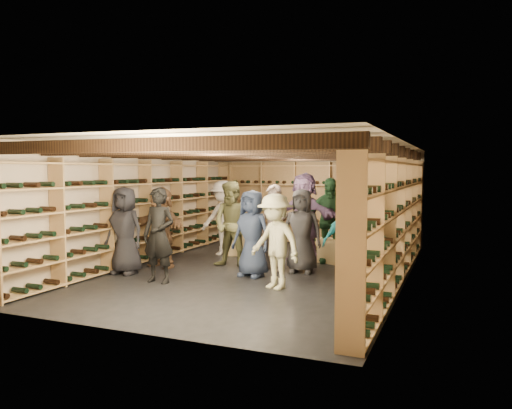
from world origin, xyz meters
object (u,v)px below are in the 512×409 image
object	(u,v)px
crate_loose	(305,246)
person_7	(274,228)
crate_stack_right	(331,251)
person_10	(329,220)
person_5	(161,227)
person_11	(304,217)
crate_stack_left	(239,237)
person_9	(223,218)
person_8	(359,231)
person_1	(159,235)
person_12	(302,231)
person_0	(125,230)
person_2	(233,225)
person_6	(252,234)
person_4	(356,245)
person_3	(275,241)

from	to	relation	value
crate_loose	person_7	distance (m)	2.72
crate_stack_right	person_10	bearing A→B (deg)	-180.00
person_5	person_11	xyz separation A→B (m)	(2.44, 1.73, 0.14)
crate_stack_left	person_11	size ratio (longest dim) A/B	0.45
person_11	person_9	bearing A→B (deg)	-166.36
person_8	person_10	xyz separation A→B (m)	(-0.68, 0.35, 0.15)
crate_loose	person_8	world-z (taller)	person_8
crate_stack_right	person_10	xyz separation A→B (m)	(-0.04, -0.00, 0.64)
person_1	person_9	size ratio (longest dim) A/B	0.97
person_12	person_0	bearing A→B (deg)	-160.08
crate_loose	person_1	world-z (taller)	person_1
crate_stack_left	person_5	xyz separation A→B (m)	(-0.88, -1.85, 0.38)
person_2	person_6	distance (m)	0.91
person_2	person_6	xyz separation A→B (m)	(0.67, -0.61, -0.07)
crate_loose	person_5	size ratio (longest dim) A/B	0.31
person_1	person_2	size ratio (longest dim) A/B	0.96
crate_stack_left	person_6	xyz separation A→B (m)	(1.14, -1.97, 0.36)
crate_stack_left	person_4	world-z (taller)	person_4
crate_loose	person_2	xyz separation A→B (m)	(-0.69, -2.67, 0.78)
person_5	person_7	world-z (taller)	person_7
person_6	person_11	bearing A→B (deg)	89.24
person_2	person_9	xyz separation A→B (m)	(-0.82, 1.24, -0.01)
crate_stack_right	person_4	bearing A→B (deg)	-69.19
crate_stack_left	person_7	bearing A→B (deg)	-44.53
person_5	person_12	world-z (taller)	person_5
person_1	person_11	size ratio (longest dim) A/B	0.87
person_5	person_7	bearing A→B (deg)	31.79
person_2	person_0	bearing A→B (deg)	-140.14
person_9	person_12	size ratio (longest dim) A/B	1.07
person_10	person_12	world-z (taller)	person_10
person_3	person_7	xyz separation A→B (m)	(-0.54, 1.39, 0.05)
person_4	person_10	world-z (taller)	person_10
person_6	person_3	bearing A→B (deg)	-33.12
crate_loose	person_8	size ratio (longest dim) A/B	0.34
crate_loose	person_8	bearing A→B (deg)	-47.52
person_1	person_2	world-z (taller)	person_2
person_3	person_4	distance (m)	1.38
person_7	person_0	bearing A→B (deg)	-143.80
crate_loose	person_2	world-z (taller)	person_2
person_4	crate_stack_right	bearing A→B (deg)	94.18
crate_stack_left	person_4	xyz separation A→B (m)	(3.22, -2.93, 0.41)
crate_loose	person_8	xyz separation A→B (m)	(1.63, -1.78, 0.66)
person_3	person_11	distance (m)	2.59
person_3	person_6	bearing A→B (deg)	158.72
person_9	person_3	bearing A→B (deg)	-42.04
person_6	person_8	size ratio (longest dim) A/B	1.06
person_2	person_10	distance (m)	2.05
crate_loose	person_9	distance (m)	2.21
person_8	person_12	world-z (taller)	person_12
person_10	person_7	bearing A→B (deg)	-131.96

